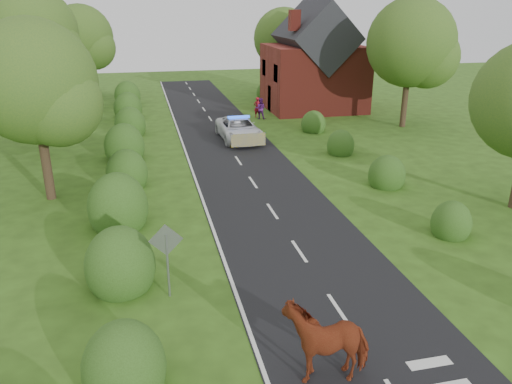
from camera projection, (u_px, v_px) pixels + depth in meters
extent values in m
plane|color=#314F18|center=(339.00, 311.00, 15.29)|extent=(120.00, 120.00, 0.00)
cube|color=black|center=(242.00, 166.00, 28.96)|extent=(6.00, 70.00, 0.02)
cube|color=white|center=(339.00, 310.00, 15.28)|extent=(0.12, 1.80, 0.01)
cube|color=white|center=(299.00, 251.00, 18.93)|extent=(0.12, 1.80, 0.01)
cube|color=white|center=(272.00, 211.00, 22.57)|extent=(0.12, 1.80, 0.01)
cube|color=white|center=(253.00, 182.00, 26.22)|extent=(0.12, 1.80, 0.01)
cube|color=white|center=(238.00, 161.00, 29.87)|extent=(0.12, 1.80, 0.01)
cube|color=white|center=(227.00, 143.00, 33.51)|extent=(0.12, 1.80, 0.01)
cube|color=white|center=(218.00, 130.00, 37.16)|extent=(0.12, 1.80, 0.01)
cube|color=white|center=(210.00, 119.00, 40.80)|extent=(0.12, 1.80, 0.01)
cube|color=white|center=(204.00, 109.00, 44.45)|extent=(0.12, 1.80, 0.01)
cube|color=white|center=(198.00, 101.00, 48.10)|extent=(0.12, 1.80, 0.01)
cube|color=white|center=(194.00, 94.00, 51.74)|extent=(0.12, 1.80, 0.01)
cube|color=white|center=(190.00, 88.00, 55.39)|extent=(0.12, 1.80, 0.01)
cube|color=white|center=(186.00, 83.00, 59.03)|extent=(0.12, 1.80, 0.01)
cube|color=white|center=(192.00, 169.00, 28.34)|extent=(0.12, 70.00, 0.01)
cube|color=white|center=(429.00, 363.00, 13.02)|extent=(1.20, 0.35, 0.01)
ellipsoid|color=#2C4A18|center=(124.00, 368.00, 11.91)|extent=(2.00, 2.10, 2.40)
ellipsoid|color=#2C4A18|center=(120.00, 266.00, 16.39)|extent=(2.30, 2.41, 2.70)
ellipsoid|color=#2C4A18|center=(118.00, 207.00, 20.88)|extent=(2.50, 2.62, 3.00)
ellipsoid|color=#2C4A18|center=(127.00, 173.00, 25.55)|extent=(2.10, 2.20, 2.50)
ellipsoid|color=#2C4A18|center=(124.00, 146.00, 30.04)|extent=(2.40, 2.52, 2.80)
ellipsoid|color=#2C4A18|center=(130.00, 125.00, 35.59)|extent=(2.20, 2.31, 2.60)
ellipsoid|color=#2C4A18|center=(128.00, 109.00, 41.01)|extent=(2.30, 2.41, 2.70)
ellipsoid|color=#2C4A18|center=(128.00, 96.00, 46.44)|extent=(2.40, 2.52, 2.80)
ellipsoid|color=#2C4A18|center=(451.00, 223.00, 20.10)|extent=(1.60, 1.68, 1.90)
ellipsoid|color=#2C4A18|center=(387.00, 175.00, 25.59)|extent=(1.90, 2.00, 2.10)
ellipsoid|color=#2C4A18|center=(341.00, 146.00, 31.05)|extent=(1.70, 1.78, 2.00)
ellipsoid|color=#2C4A18|center=(313.00, 124.00, 36.58)|extent=(1.80, 1.89, 2.00)
ellipsoid|color=#2C4A18|center=(265.00, 93.00, 49.30)|extent=(1.70, 1.78, 2.00)
cylinder|color=#332316|center=(46.00, 159.00, 23.42)|extent=(0.44, 0.44, 3.96)
sphere|color=#355B21|center=(33.00, 82.00, 22.15)|extent=(5.60, 5.60, 5.60)
sphere|color=#527323|center=(58.00, 103.00, 22.17)|extent=(3.92, 3.92, 3.92)
cylinder|color=#332316|center=(41.00, 125.00, 30.44)|extent=(0.44, 0.44, 3.74)
sphere|color=#355B21|center=(32.00, 68.00, 29.24)|extent=(5.60, 5.60, 5.60)
sphere|color=#527323|center=(50.00, 84.00, 29.23)|extent=(3.92, 3.92, 3.92)
cylinder|color=#332316|center=(41.00, 91.00, 39.04)|extent=(0.44, 0.44, 4.84)
sphere|color=#355B21|center=(32.00, 32.00, 37.49)|extent=(6.80, 6.80, 6.80)
sphere|color=#527323|center=(49.00, 48.00, 37.51)|extent=(4.76, 4.76, 4.76)
cylinder|color=#332316|center=(86.00, 77.00, 48.80)|extent=(0.44, 0.44, 4.18)
sphere|color=#355B21|center=(81.00, 37.00, 47.46)|extent=(6.00, 6.00, 6.00)
sphere|color=#527323|center=(93.00, 47.00, 47.47)|extent=(4.20, 4.20, 4.20)
cylinder|color=#332316|center=(405.00, 98.00, 37.51)|extent=(0.44, 0.44, 4.40)
sphere|color=#355B21|center=(411.00, 42.00, 36.10)|extent=(6.40, 6.40, 6.40)
sphere|color=#527323|center=(428.00, 57.00, 36.11)|extent=(4.48, 4.48, 4.48)
cylinder|color=#332316|center=(283.00, 75.00, 51.12)|extent=(0.44, 0.44, 3.96)
sphere|color=#355B21|center=(284.00, 38.00, 49.85)|extent=(6.00, 6.00, 6.00)
sphere|color=#527323|center=(295.00, 48.00, 49.84)|extent=(4.20, 4.20, 4.20)
cylinder|color=gray|center=(168.00, 266.00, 15.67)|extent=(0.08, 0.08, 2.20)
cube|color=gray|center=(166.00, 240.00, 15.35)|extent=(1.06, 0.04, 1.06)
cube|color=maroon|center=(314.00, 78.00, 43.66)|extent=(8.00, 7.00, 5.50)
cube|color=black|center=(315.00, 37.00, 42.44)|extent=(5.94, 7.40, 5.94)
cube|color=maroon|center=(294.00, 20.00, 39.60)|extent=(0.80, 0.80, 1.60)
imported|color=maroon|center=(326.00, 342.00, 12.51)|extent=(2.48, 1.38, 1.72)
imported|color=white|center=(239.00, 129.00, 34.29)|extent=(2.66, 5.50, 1.51)
cube|color=yellow|center=(248.00, 140.00, 31.83)|extent=(2.26, 0.13, 0.83)
cube|color=blue|center=(239.00, 117.00, 33.99)|extent=(1.51, 0.32, 0.14)
imported|color=maroon|center=(257.00, 107.00, 41.16)|extent=(0.68, 0.53, 1.66)
imported|color=#531A68|center=(260.00, 109.00, 40.53)|extent=(1.00, 0.89, 1.70)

